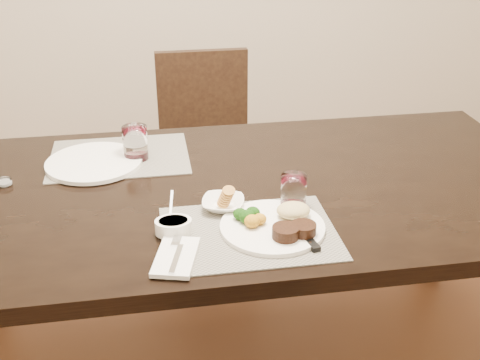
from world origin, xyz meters
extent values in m
cube|color=black|center=(0.00, 0.00, 0.72)|extent=(2.00, 1.00, 0.05)
cube|color=black|center=(0.92, 0.42, 0.35)|extent=(0.08, 0.08, 0.70)
cube|color=black|center=(0.00, 0.85, 0.43)|extent=(0.42, 0.42, 0.04)
cube|color=black|center=(-0.18, 0.67, 0.21)|extent=(0.04, 0.04, 0.41)
cube|color=black|center=(0.18, 0.67, 0.21)|extent=(0.04, 0.04, 0.41)
cube|color=black|center=(-0.18, 1.03, 0.21)|extent=(0.04, 0.04, 0.41)
cube|color=black|center=(0.18, 1.03, 0.21)|extent=(0.04, 0.04, 0.41)
cube|color=black|center=(0.00, 1.04, 0.68)|extent=(0.42, 0.04, 0.45)
cube|color=slate|center=(-0.02, -0.28, 0.75)|extent=(0.46, 0.34, 0.00)
cube|color=slate|center=(-0.36, 0.27, 0.75)|extent=(0.46, 0.34, 0.00)
cylinder|color=white|center=(0.05, -0.27, 0.76)|extent=(0.28, 0.28, 0.01)
cylinder|color=black|center=(0.07, -0.34, 0.78)|extent=(0.07, 0.07, 0.03)
cylinder|color=black|center=(0.12, -0.33, 0.78)|extent=(0.07, 0.07, 0.03)
ellipsoid|color=tan|center=(0.11, -0.24, 0.79)|extent=(0.09, 0.08, 0.04)
ellipsoid|color=#1B460D|center=(-0.02, -0.25, 0.78)|extent=(0.04, 0.04, 0.04)
ellipsoid|color=#B58117|center=(-0.01, -0.27, 0.78)|extent=(0.04, 0.04, 0.03)
cube|color=white|center=(-0.22, -0.37, 0.76)|extent=(0.14, 0.19, 0.01)
cube|color=silver|center=(-0.22, -0.39, 0.77)|extent=(0.04, 0.12, 0.01)
cube|color=silver|center=(-0.21, -0.31, 0.77)|extent=(0.03, 0.05, 0.00)
cube|color=silver|center=(0.12, -0.22, 0.76)|extent=(0.05, 0.16, 0.00)
cube|color=black|center=(0.12, -0.35, 0.76)|extent=(0.04, 0.11, 0.01)
imported|color=white|center=(-0.07, -0.14, 0.77)|extent=(0.14, 0.14, 0.03)
cylinder|color=#B68739|center=(-0.07, -0.14, 0.79)|extent=(0.04, 0.04, 0.04)
cylinder|color=white|center=(-0.21, -0.25, 0.77)|extent=(0.10, 0.10, 0.04)
cylinder|color=#0C340F|center=(-0.21, -0.25, 0.79)|extent=(0.08, 0.08, 0.01)
cube|color=silver|center=(-0.21, -0.19, 0.81)|extent=(0.01, 0.06, 0.05)
cylinder|color=silver|center=(0.13, -0.17, 0.80)|extent=(0.07, 0.07, 0.10)
cylinder|color=#3D050E|center=(0.13, -0.17, 0.77)|extent=(0.06, 0.06, 0.02)
cylinder|color=white|center=(-0.44, 0.22, 0.76)|extent=(0.31, 0.31, 0.01)
cylinder|color=silver|center=(-0.31, 0.24, 0.81)|extent=(0.08, 0.08, 0.11)
cylinder|color=#3D050E|center=(-0.31, 0.24, 0.77)|extent=(0.07, 0.07, 0.03)
cylinder|color=silver|center=(-0.71, 0.12, 0.76)|extent=(0.04, 0.04, 0.02)
cylinder|color=white|center=(-0.71, 0.12, 0.76)|extent=(0.03, 0.03, 0.01)
camera|label=1|loc=(-0.26, -1.62, 1.60)|focal=45.00mm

